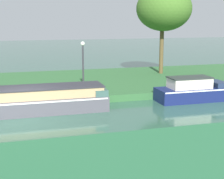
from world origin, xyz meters
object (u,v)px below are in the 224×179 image
Objects in this scene: slate_barge at (24,100)px; navy_narrowboat at (192,91)px; willow_tree_left at (164,9)px; lamp_post at (83,60)px; mooring_post_near at (48,92)px.

slate_barge reaches higher than navy_narrowboat.
willow_tree_left is (1.28, 7.00, 4.67)m from navy_narrowboat.
navy_narrowboat is at bearing -22.00° from lamp_post.
mooring_post_near is (-9.18, -5.85, -4.51)m from willow_tree_left.
slate_barge is 1.30× the size of willow_tree_left.
navy_narrowboat reaches higher than mooring_post_near.
willow_tree_left reaches higher than lamp_post.
willow_tree_left is 9.85× the size of mooring_post_near.
navy_narrowboat is 7.98m from mooring_post_near.
lamp_post is (-7.02, -4.68, -3.04)m from willow_tree_left.
slate_barge is 12.81× the size of mooring_post_near.
slate_barge is 2.11× the size of navy_narrowboat.
navy_narrowboat is 0.62× the size of willow_tree_left.
willow_tree_left is (10.43, 7.00, 4.63)m from slate_barge.
willow_tree_left is 2.27× the size of lamp_post.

